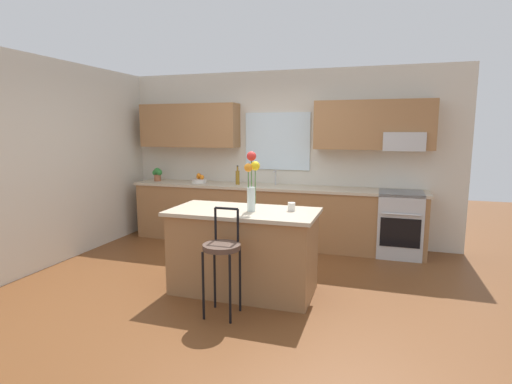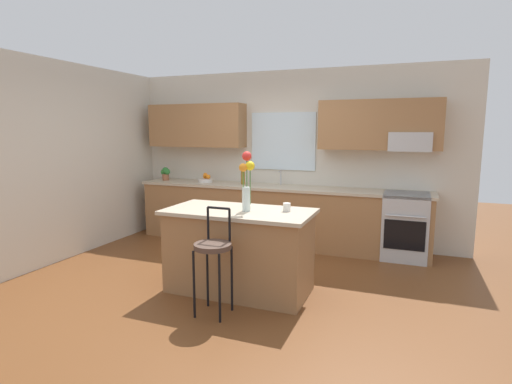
{
  "view_description": "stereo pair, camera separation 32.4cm",
  "coord_description": "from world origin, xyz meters",
  "px_view_note": "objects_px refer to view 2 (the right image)",
  "views": [
    {
      "loc": [
        1.62,
        -4.25,
        1.78
      ],
      "look_at": [
        0.1,
        0.55,
        1.0
      ],
      "focal_mm": 28.17,
      "sensor_mm": 36.0,
      "label": 1
    },
    {
      "loc": [
        1.93,
        -4.14,
        1.78
      ],
      "look_at": [
        0.1,
        0.55,
        1.0
      ],
      "focal_mm": 28.17,
      "sensor_mm": 36.0,
      "label": 2
    }
  ],
  "objects_px": {
    "bar_stool_near": "(213,251)",
    "flower_vase": "(247,179)",
    "potted_plant_small": "(165,173)",
    "fruit_bowl_oranges": "(206,179)",
    "bottle_olive_oil": "(243,177)",
    "kitchen_island": "(239,250)",
    "oven_range": "(405,226)",
    "mug_ceramic": "(287,207)"
  },
  "relations": [
    {
      "from": "kitchen_island",
      "to": "potted_plant_small",
      "type": "xyz_separation_m",
      "value": [
        -2.22,
        1.92,
        0.59
      ]
    },
    {
      "from": "oven_range",
      "to": "bar_stool_near",
      "type": "height_order",
      "value": "bar_stool_near"
    },
    {
      "from": "oven_range",
      "to": "mug_ceramic",
      "type": "distance_m",
      "value": 2.19
    },
    {
      "from": "kitchen_island",
      "to": "fruit_bowl_oranges",
      "type": "bearing_deg",
      "value": 126.95
    },
    {
      "from": "oven_range",
      "to": "bottle_olive_oil",
      "type": "relative_size",
      "value": 3.04
    },
    {
      "from": "kitchen_island",
      "to": "flower_vase",
      "type": "height_order",
      "value": "flower_vase"
    },
    {
      "from": "mug_ceramic",
      "to": "kitchen_island",
      "type": "bearing_deg",
      "value": -167.29
    },
    {
      "from": "oven_range",
      "to": "mug_ceramic",
      "type": "bearing_deg",
      "value": -123.57
    },
    {
      "from": "bar_stool_near",
      "to": "fruit_bowl_oranges",
      "type": "relative_size",
      "value": 4.34
    },
    {
      "from": "flower_vase",
      "to": "bottle_olive_oil",
      "type": "height_order",
      "value": "flower_vase"
    },
    {
      "from": "oven_range",
      "to": "mug_ceramic",
      "type": "relative_size",
      "value": 10.22
    },
    {
      "from": "fruit_bowl_oranges",
      "to": "bottle_olive_oil",
      "type": "xyz_separation_m",
      "value": [
        0.67,
        -0.0,
        0.07
      ]
    },
    {
      "from": "bottle_olive_oil",
      "to": "fruit_bowl_oranges",
      "type": "bearing_deg",
      "value": 179.6
    },
    {
      "from": "oven_range",
      "to": "potted_plant_small",
      "type": "bearing_deg",
      "value": 179.64
    },
    {
      "from": "mug_ceramic",
      "to": "fruit_bowl_oranges",
      "type": "relative_size",
      "value": 0.37
    },
    {
      "from": "oven_range",
      "to": "bar_stool_near",
      "type": "relative_size",
      "value": 0.88
    },
    {
      "from": "bar_stool_near",
      "to": "mug_ceramic",
      "type": "distance_m",
      "value": 0.95
    },
    {
      "from": "bottle_olive_oil",
      "to": "potted_plant_small",
      "type": "bearing_deg",
      "value": 179.99
    },
    {
      "from": "kitchen_island",
      "to": "bar_stool_near",
      "type": "height_order",
      "value": "bar_stool_near"
    },
    {
      "from": "bar_stool_near",
      "to": "bottle_olive_oil",
      "type": "distance_m",
      "value": 2.68
    },
    {
      "from": "kitchen_island",
      "to": "fruit_bowl_oranges",
      "type": "distance_m",
      "value": 2.46
    },
    {
      "from": "kitchen_island",
      "to": "bottle_olive_oil",
      "type": "relative_size",
      "value": 5.31
    },
    {
      "from": "bar_stool_near",
      "to": "flower_vase",
      "type": "xyz_separation_m",
      "value": [
        0.1,
        0.59,
        0.63
      ]
    },
    {
      "from": "oven_range",
      "to": "fruit_bowl_oranges",
      "type": "height_order",
      "value": "fruit_bowl_oranges"
    },
    {
      "from": "bottle_olive_oil",
      "to": "potted_plant_small",
      "type": "height_order",
      "value": "bottle_olive_oil"
    },
    {
      "from": "oven_range",
      "to": "flower_vase",
      "type": "relative_size",
      "value": 1.45
    },
    {
      "from": "bottle_olive_oil",
      "to": "flower_vase",
      "type": "bearing_deg",
      "value": -65.78
    },
    {
      "from": "kitchen_island",
      "to": "flower_vase",
      "type": "distance_m",
      "value": 0.81
    },
    {
      "from": "kitchen_island",
      "to": "fruit_bowl_oranges",
      "type": "xyz_separation_m",
      "value": [
        -1.45,
        1.92,
        0.51
      ]
    },
    {
      "from": "mug_ceramic",
      "to": "bottle_olive_oil",
      "type": "distance_m",
      "value": 2.21
    },
    {
      "from": "oven_range",
      "to": "bottle_olive_oil",
      "type": "height_order",
      "value": "bottle_olive_oil"
    },
    {
      "from": "potted_plant_small",
      "to": "fruit_bowl_oranges",
      "type": "bearing_deg",
      "value": 0.34
    },
    {
      "from": "oven_range",
      "to": "kitchen_island",
      "type": "distance_m",
      "value": 2.54
    },
    {
      "from": "fruit_bowl_oranges",
      "to": "potted_plant_small",
      "type": "distance_m",
      "value": 0.78
    },
    {
      "from": "flower_vase",
      "to": "bottle_olive_oil",
      "type": "bearing_deg",
      "value": 114.22
    },
    {
      "from": "oven_range",
      "to": "potted_plant_small",
      "type": "xyz_separation_m",
      "value": [
        -3.91,
        0.02,
        0.59
      ]
    },
    {
      "from": "oven_range",
      "to": "flower_vase",
      "type": "bearing_deg",
      "value": -129.53
    },
    {
      "from": "fruit_bowl_oranges",
      "to": "kitchen_island",
      "type": "bearing_deg",
      "value": -53.05
    },
    {
      "from": "mug_ceramic",
      "to": "potted_plant_small",
      "type": "relative_size",
      "value": 0.4
    },
    {
      "from": "kitchen_island",
      "to": "mug_ceramic",
      "type": "distance_m",
      "value": 0.72
    },
    {
      "from": "bar_stool_near",
      "to": "potted_plant_small",
      "type": "bearing_deg",
      "value": 131.2
    },
    {
      "from": "kitchen_island",
      "to": "bottle_olive_oil",
      "type": "xyz_separation_m",
      "value": [
        -0.77,
        1.92,
        0.58
      ]
    }
  ]
}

